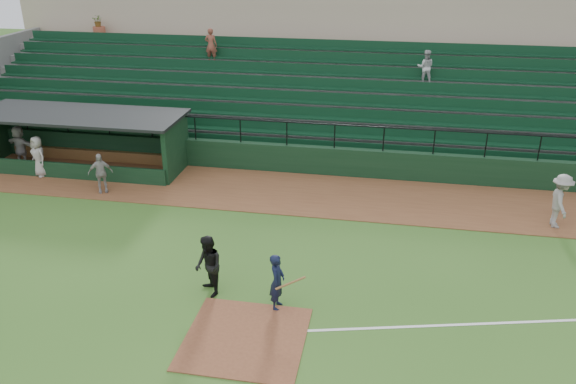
# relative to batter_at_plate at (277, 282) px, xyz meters

# --- Properties ---
(ground) EXTENTS (90.00, 90.00, 0.00)m
(ground) POSITION_rel_batter_at_plate_xyz_m (-0.54, -0.46, -0.82)
(ground) COLOR #335E1E
(ground) RESTS_ON ground
(warning_track) EXTENTS (40.00, 4.00, 0.03)m
(warning_track) POSITION_rel_batter_at_plate_xyz_m (-0.54, 7.54, -0.80)
(warning_track) COLOR brown
(warning_track) RESTS_ON ground
(home_plate_dirt) EXTENTS (3.00, 3.00, 0.03)m
(home_plate_dirt) POSITION_rel_batter_at_plate_xyz_m (-0.54, -1.46, -0.80)
(home_plate_dirt) COLOR brown
(home_plate_dirt) RESTS_ON ground
(foul_line) EXTENTS (17.49, 4.44, 0.01)m
(foul_line) POSITION_rel_batter_at_plate_xyz_m (7.46, 0.74, -0.81)
(foul_line) COLOR white
(foul_line) RESTS_ON ground
(stadium_structure) EXTENTS (38.00, 13.08, 6.40)m
(stadium_structure) POSITION_rel_batter_at_plate_xyz_m (-0.54, 16.00, 1.49)
(stadium_structure) COLOR black
(stadium_structure) RESTS_ON ground
(dugout) EXTENTS (8.90, 3.20, 2.42)m
(dugout) POSITION_rel_batter_at_plate_xyz_m (-10.29, 9.10, 0.52)
(dugout) COLOR black
(dugout) RESTS_ON ground
(batter_at_plate) EXTENTS (1.00, 0.67, 1.63)m
(batter_at_plate) POSITION_rel_batter_at_plate_xyz_m (0.00, 0.00, 0.00)
(batter_at_plate) COLOR black
(batter_at_plate) RESTS_ON ground
(umpire) EXTENTS (1.06, 1.10, 1.79)m
(umpire) POSITION_rel_batter_at_plate_xyz_m (-2.01, 0.30, 0.08)
(umpire) COLOR black
(umpire) RESTS_ON ground
(runner) EXTENTS (0.73, 1.25, 1.92)m
(runner) POSITION_rel_batter_at_plate_xyz_m (8.57, 6.37, 0.17)
(runner) COLOR gray
(runner) RESTS_ON warning_track
(dugout_player_a) EXTENTS (1.00, 0.79, 1.59)m
(dugout_player_a) POSITION_rel_batter_at_plate_xyz_m (-8.28, 6.28, 0.01)
(dugout_player_a) COLOR #A39D98
(dugout_player_a) RESTS_ON warning_track
(dugout_player_b) EXTENTS (1.00, 0.89, 1.72)m
(dugout_player_b) POSITION_rel_batter_at_plate_xyz_m (-11.57, 7.36, 0.07)
(dugout_player_b) COLOR #A8A49D
(dugout_player_b) RESTS_ON warning_track
(dugout_player_c) EXTENTS (1.72, 0.91, 1.77)m
(dugout_player_c) POSITION_rel_batter_at_plate_xyz_m (-13.08, 8.39, 0.10)
(dugout_player_c) COLOR gray
(dugout_player_c) RESTS_ON warning_track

